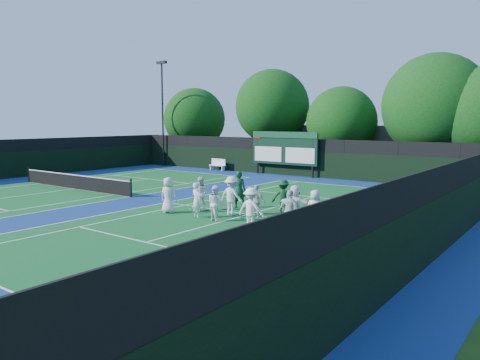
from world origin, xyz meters
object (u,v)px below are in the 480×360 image
Objects in this scene: scoreboard at (284,149)px; tennis_net at (74,181)px; bench at (218,164)px; coach_left at (239,189)px.

scoreboard reaches higher than tennis_net.
tennis_net is at bearing -90.99° from bench.
scoreboard is 14.65m from coach_left.
tennis_net is at bearing -19.45° from coach_left.
scoreboard is 3.57× the size of bench.
scoreboard is 3.15× the size of coach_left.
scoreboard is 16.26m from tennis_net.
coach_left reaches higher than tennis_net.
scoreboard reaches higher than coach_left.
tennis_net is at bearing -115.60° from scoreboard.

